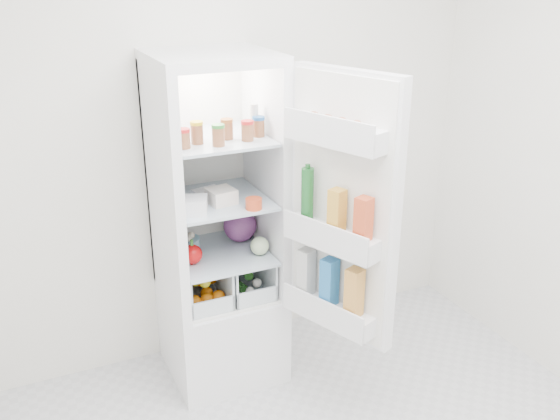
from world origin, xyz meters
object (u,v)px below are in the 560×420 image
red_cabbage (240,225)px  fridge_door (340,216)px  mushroom_bowl (185,245)px  refrigerator (217,261)px

red_cabbage → fridge_door: 0.74m
red_cabbage → mushroom_bowl: 0.32m
mushroom_bowl → fridge_door: bearing=-48.2°
red_cabbage → fridge_door: bearing=-68.5°
mushroom_bowl → refrigerator: bearing=-9.2°
red_cabbage → mushroom_bowl: red_cabbage is taller
mushroom_bowl → fridge_door: (0.58, -0.64, 0.31)m
refrigerator → fridge_door: refrigerator is taller
refrigerator → red_cabbage: (0.15, 0.03, 0.17)m
red_cabbage → refrigerator: bearing=-168.5°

